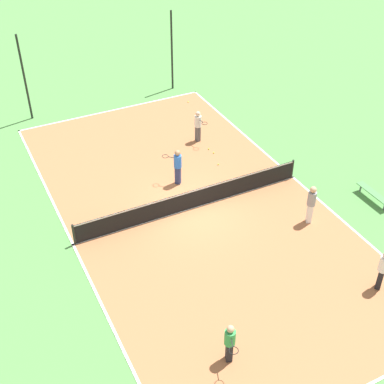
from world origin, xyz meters
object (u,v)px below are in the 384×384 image
(tennis_ball_midcourt, at_px, (188,102))
(fence_post_back_left, at_px, (24,78))
(tennis_net, at_px, (192,199))
(fence_post_back_right, at_px, (172,51))
(player_far_white, at_px, (198,124))
(player_baseline_gray, at_px, (311,202))
(player_near_blue, at_px, (178,164))
(tennis_ball_near_net, at_px, (218,164))
(tennis_ball_right_alley, at_px, (214,153))
(bench, at_px, (373,193))
(tennis_ball_left_sideline, at_px, (209,149))
(player_near_white, at_px, (383,268))
(player_far_green, at_px, (230,341))

(tennis_ball_midcourt, xyz_separation_m, fence_post_back_left, (-8.79, 2.24, 2.38))
(tennis_net, distance_m, fence_post_back_right, 12.50)
(player_far_white, xyz_separation_m, player_baseline_gray, (1.15, -8.13, 0.07))
(player_near_blue, xyz_separation_m, tennis_ball_near_net, (2.46, 0.52, -1.02))
(tennis_net, xyz_separation_m, tennis_ball_right_alley, (3.03, 3.58, -0.47))
(player_far_white, xyz_separation_m, fence_post_back_right, (1.53, 6.48, 1.42))
(fence_post_back_right, bearing_deg, tennis_ball_near_net, -100.60)
(bench, height_order, player_baseline_gray, player_baseline_gray)
(tennis_ball_left_sideline, xyz_separation_m, tennis_ball_midcourt, (1.41, 5.28, 0.00))
(tennis_ball_midcourt, height_order, fence_post_back_left, fence_post_back_left)
(player_far_white, xyz_separation_m, player_near_white, (1.14, -12.42, 0.01))
(player_far_white, relative_size, player_near_white, 0.99)
(player_near_white, relative_size, fence_post_back_right, 0.36)
(fence_post_back_right, bearing_deg, tennis_net, -110.89)
(tennis_ball_near_net, xyz_separation_m, fence_post_back_left, (-7.12, 9.01, 2.38))
(fence_post_back_right, bearing_deg, player_near_white, -91.19)
(tennis_ball_near_net, bearing_deg, tennis_ball_left_sideline, 80.22)
(bench, xyz_separation_m, tennis_ball_near_net, (-4.80, 5.63, -0.34))
(player_baseline_gray, bearing_deg, tennis_ball_midcourt, -155.64)
(tennis_ball_right_alley, height_order, fence_post_back_right, fence_post_back_right)
(player_far_green, distance_m, tennis_ball_right_alley, 12.54)
(tennis_ball_midcourt, distance_m, fence_post_back_right, 3.27)
(player_near_blue, height_order, tennis_ball_midcourt, player_near_blue)
(player_baseline_gray, bearing_deg, tennis_ball_right_alley, -145.42)
(player_far_green, xyz_separation_m, tennis_ball_near_net, (5.21, 10.17, -0.88))
(player_far_white, relative_size, player_near_blue, 0.95)
(player_near_blue, bearing_deg, player_far_white, -86.87)
(player_near_white, relative_size, tennis_ball_left_sideline, 25.64)
(player_far_green, relative_size, fence_post_back_right, 0.33)
(tennis_ball_right_alley, xyz_separation_m, fence_post_back_left, (-7.43, 7.96, 2.38))
(tennis_ball_right_alley, distance_m, fence_post_back_left, 11.14)
(player_far_green, bearing_deg, tennis_ball_right_alley, 173.66)
(tennis_ball_left_sideline, height_order, fence_post_back_right, fence_post_back_right)
(player_baseline_gray, relative_size, fence_post_back_left, 0.38)
(tennis_ball_right_alley, bearing_deg, player_far_green, -116.18)
(player_far_green, bearing_deg, fence_post_back_left, -154.47)
(player_baseline_gray, distance_m, tennis_ball_midcourt, 12.42)
(player_near_blue, distance_m, tennis_ball_near_net, 2.71)
(player_far_white, height_order, tennis_ball_left_sideline, player_far_white)
(tennis_ball_midcourt, bearing_deg, tennis_ball_left_sideline, -104.96)
(bench, distance_m, tennis_ball_near_net, 7.41)
(player_baseline_gray, xyz_separation_m, tennis_ball_midcourt, (0.36, 12.37, -1.02))
(player_near_white, bearing_deg, fence_post_back_left, 76.88)
(fence_post_back_left, bearing_deg, fence_post_back_right, 0.00)
(player_far_white, bearing_deg, player_near_white, -2.38)
(tennis_net, distance_m, tennis_ball_near_net, 3.74)
(player_near_white, relative_size, tennis_ball_near_net, 25.64)
(bench, xyz_separation_m, player_baseline_gray, (-3.49, 0.03, 0.69))
(player_near_blue, height_order, tennis_ball_near_net, player_near_blue)
(tennis_ball_right_alley, bearing_deg, bench, -56.11)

